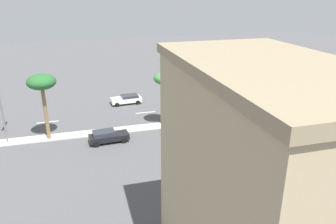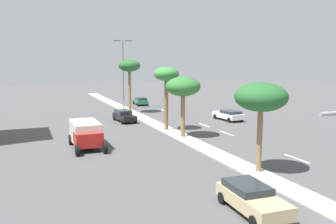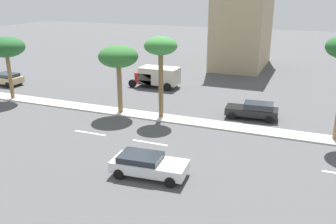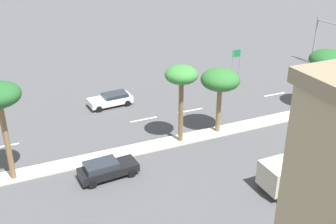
{
  "view_description": "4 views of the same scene",
  "coord_description": "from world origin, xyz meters",
  "views": [
    {
      "loc": [
        -37.27,
        36.47,
        16.42
      ],
      "look_at": [
        -1.14,
        26.37,
        2.26
      ],
      "focal_mm": 34.98,
      "sensor_mm": 36.0,
      "label": 1
    },
    {
      "loc": [
        -14.78,
        -10.24,
        7.91
      ],
      "look_at": [
        -1.49,
        22.69,
        2.68
      ],
      "focal_mm": 38.86,
      "sensor_mm": 36.0,
      "label": 2
    },
    {
      "loc": [
        27.69,
        38.27,
        10.69
      ],
      "look_at": [
        3.21,
        28.47,
        1.8
      ],
      "focal_mm": 39.0,
      "sensor_mm": 36.0,
      "label": 3
    },
    {
      "loc": [
        -28.2,
        40.15,
        17.48
      ],
      "look_at": [
        0.1,
        27.57,
        2.98
      ],
      "focal_mm": 42.91,
      "sensor_mm": 36.0,
      "label": 4
    }
  ],
  "objects": [
    {
      "name": "lane_stripe_trailing",
      "position": [
        5.31,
        41.03,
        0.01
      ],
      "size": [
        0.2,
        2.8,
        0.01
      ],
      "primitive_type": "cube",
      "color": "silver",
      "rests_on": "ground"
    },
    {
      "name": "lane_stripe_inboard",
      "position": [
        5.31,
        22.71,
        0.01
      ],
      "size": [
        0.2,
        2.8,
        0.01
      ],
      "primitive_type": "cube",
      "color": "silver",
      "rests_on": "ground"
    },
    {
      "name": "palm_tree_leading",
      "position": [
        0.28,
        10.15,
        5.26
      ],
      "size": [
        3.62,
        3.62,
        6.21
      ],
      "color": "olive",
      "rests_on": "median_curb"
    },
    {
      "name": "ground_plane",
      "position": [
        0.0,
        28.13,
        0.0
      ],
      "size": [
        160.0,
        160.0,
        0.0
      ],
      "primitive_type": "plane",
      "color": "#4C4C4F"
    },
    {
      "name": "palm_tree_outboard",
      "position": [
        0.07,
        22.56,
        5.08
      ],
      "size": [
        3.48,
        3.48,
        6.01
      ],
      "color": "olive",
      "rests_on": "median_curb"
    },
    {
      "name": "palm_tree_inboard",
      "position": [
        -0.16,
        26.47,
        6.03
      ],
      "size": [
        2.78,
        2.78,
        6.92
      ],
      "color": "brown",
      "rests_on": "median_curb"
    },
    {
      "name": "median_curb",
      "position": [
        0.0,
        36.17,
        0.06
      ],
      "size": [
        1.8,
        72.34,
        0.12
      ],
      "primitive_type": "cube",
      "color": "beige",
      "rests_on": "ground"
    },
    {
      "name": "directional_road_sign",
      "position": [
        12.77,
        12.46,
        2.32
      ],
      "size": [
        0.1,
        1.21,
        3.29
      ],
      "color": "gray",
      "rests_on": "ground"
    },
    {
      "name": "lane_stripe_center",
      "position": [
        5.31,
        27.88,
        0.01
      ],
      "size": [
        0.2,
        2.8,
        0.01
      ],
      "primitive_type": "cube",
      "color": "silver",
      "rests_on": "ground"
    },
    {
      "name": "sedan_white_rear",
      "position": [
        9.85,
        29.82,
        0.73
      ],
      "size": [
        2.35,
        4.66,
        1.32
      ],
      "color": "silver",
      "rests_on": "ground"
    },
    {
      "name": "box_truck",
      "position": [
        -9.69,
        21.89,
        1.27
      ],
      "size": [
        2.56,
        5.54,
        2.31
      ],
      "color": "#B21E19",
      "rests_on": "ground"
    },
    {
      "name": "lane_stripe_outboard",
      "position": [
        5.31,
        12.0,
        0.01
      ],
      "size": [
        0.2,
        2.8,
        0.01
      ],
      "primitive_type": "cube",
      "color": "silver",
      "rests_on": "ground"
    },
    {
      "name": "lane_stripe_front",
      "position": [
        5.31,
        4.0,
        0.01
      ],
      "size": [
        0.2,
        2.8,
        0.01
      ],
      "primitive_type": "cube",
      "color": "silver",
      "rests_on": "ground"
    },
    {
      "name": "sedan_black_outboard",
      "position": [
        -2.93,
        34.0,
        0.76
      ],
      "size": [
        2.15,
        4.55,
        1.43
      ],
      "color": "black",
      "rests_on": "ground"
    }
  ]
}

